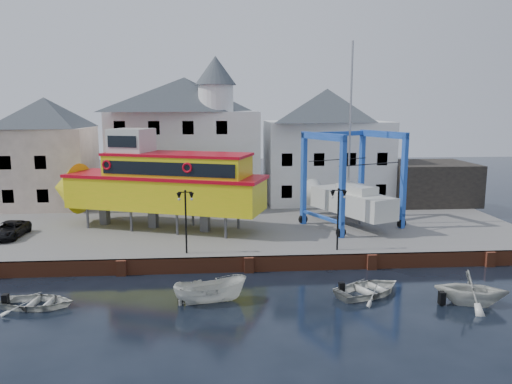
{
  "coord_description": "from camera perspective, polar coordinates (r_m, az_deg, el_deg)",
  "views": [
    {
      "loc": [
        -1.88,
        -30.51,
        10.47
      ],
      "look_at": [
        1.0,
        7.0,
        4.0
      ],
      "focal_mm": 35.0,
      "sensor_mm": 36.0,
      "label": 1
    }
  ],
  "objects": [
    {
      "name": "lamp_post_right",
      "position": [
        33.28,
        9.39,
        -1.28
      ],
      "size": [
        1.12,
        0.32,
        4.2
      ],
      "color": "black",
      "rests_on": "hardstanding"
    },
    {
      "name": "quay_wall",
      "position": [
        32.26,
        -0.84,
        -8.25
      ],
      "size": [
        44.0,
        0.47,
        1.0
      ],
      "color": "brown",
      "rests_on": "ground"
    },
    {
      "name": "lamp_post_left",
      "position": [
        32.4,
        -8.06,
        -1.55
      ],
      "size": [
        1.12,
        0.32,
        4.2
      ],
      "color": "black",
      "rests_on": "hardstanding"
    },
    {
      "name": "van",
      "position": [
        40.79,
        -26.39,
        -3.88
      ],
      "size": [
        2.0,
        4.17,
        1.15
      ],
      "primitive_type": "imported",
      "rotation": [
        0.0,
        0.0,
        -0.02
      ],
      "color": "black",
      "rests_on": "hardstanding"
    },
    {
      "name": "motorboat_b",
      "position": [
        29.44,
        12.81,
        -11.33
      ],
      "size": [
        5.15,
        4.58,
        0.88
      ],
      "primitive_type": "imported",
      "rotation": [
        0.0,
        0.0,
        2.02
      ],
      "color": "silver",
      "rests_on": "ground"
    },
    {
      "name": "shed_dark",
      "position": [
        52.43,
        19.13,
        1.03
      ],
      "size": [
        8.0,
        7.0,
        4.0
      ],
      "primitive_type": "cube",
      "color": "black",
      "rests_on": "hardstanding"
    },
    {
      "name": "building_white_right",
      "position": [
        50.84,
        8.02,
        5.3
      ],
      "size": [
        12.0,
        8.0,
        11.2
      ],
      "color": "white",
      "rests_on": "hardstanding"
    },
    {
      "name": "ground",
      "position": [
        32.32,
        -0.83,
        -9.15
      ],
      "size": [
        140.0,
        140.0,
        0.0
      ],
      "primitive_type": "plane",
      "color": "black",
      "rests_on": "ground"
    },
    {
      "name": "building_pink",
      "position": [
        51.3,
        -22.75,
        4.17
      ],
      "size": [
        8.0,
        7.0,
        10.3
      ],
      "color": "#B79F8E",
      "rests_on": "hardstanding"
    },
    {
      "name": "building_white_main",
      "position": [
        49.1,
        -7.92,
        6.01
      ],
      "size": [
        14.0,
        8.3,
        14.0
      ],
      "color": "white",
      "rests_on": "hardstanding"
    },
    {
      "name": "motorboat_a",
      "position": [
        27.71,
        -5.21,
        -12.49
      ],
      "size": [
        4.16,
        2.15,
        1.53
      ],
      "primitive_type": "imported",
      "rotation": [
        0.0,
        0.0,
        1.74
      ],
      "color": "silver",
      "rests_on": "ground"
    },
    {
      "name": "tour_boat",
      "position": [
        39.68,
        -11.74,
        1.14
      ],
      "size": [
        18.22,
        10.06,
        7.77
      ],
      "rotation": [
        0.0,
        0.0,
        -0.35
      ],
      "color": "#59595E",
      "rests_on": "hardstanding"
    },
    {
      "name": "travel_lift",
      "position": [
        41.06,
        10.17,
        -0.3
      ],
      "size": [
        8.29,
        9.72,
        14.44
      ],
      "rotation": [
        0.0,
        0.0,
        0.42
      ],
      "color": "#1749A3",
      "rests_on": "hardstanding"
    },
    {
      "name": "motorboat_d",
      "position": [
        29.44,
        -23.7,
        -11.94
      ],
      "size": [
        4.09,
        3.12,
        0.79
      ],
      "primitive_type": "imported",
      "rotation": [
        0.0,
        0.0,
        1.46
      ],
      "color": "silver",
      "rests_on": "ground"
    },
    {
      "name": "motorboat_c",
      "position": [
        29.71,
        23.29,
        -11.71
      ],
      "size": [
        4.55,
        4.23,
        1.97
      ],
      "primitive_type": "imported",
      "rotation": [
        0.0,
        0.0,
        1.25
      ],
      "color": "silver",
      "rests_on": "ground"
    },
    {
      "name": "hardstanding",
      "position": [
        42.74,
        -1.75,
        -3.74
      ],
      "size": [
        44.0,
        22.0,
        1.0
      ],
      "primitive_type": "cube",
      "color": "#5F5D5B",
      "rests_on": "ground"
    }
  ]
}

